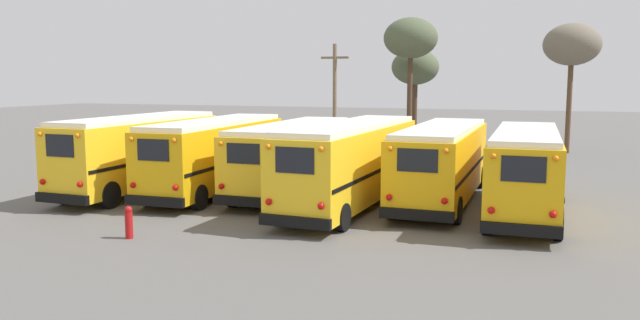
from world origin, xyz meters
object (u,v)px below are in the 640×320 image
utility_pole (335,98)px  fire_hydrant (129,222)px  school_bus_1 (216,153)px  school_bus_4 (442,161)px  school_bus_5 (525,169)px  school_bus_3 (352,161)px  school_bus_0 (139,151)px  bare_tree_2 (411,39)px  bare_tree_1 (572,46)px  school_bus_2 (293,155)px  bare_tree_0 (415,68)px

utility_pole → fire_hydrant: 21.77m
school_bus_1 → school_bus_4: 9.75m
school_bus_5 → utility_pole: 18.34m
school_bus_3 → utility_pole: 15.42m
school_bus_0 → fire_hydrant: (4.56, -7.03, -1.30)m
bare_tree_2 → utility_pole: bearing=-142.7°
utility_pole → bare_tree_1: bare_tree_1 is taller
utility_pole → school_bus_4: bearing=-55.1°
school_bus_2 → utility_pole: bearing=99.8°
school_bus_0 → school_bus_5: bearing=2.2°
school_bus_0 → school_bus_4: bearing=9.6°
school_bus_2 → school_bus_3: school_bus_3 is taller
school_bus_0 → bare_tree_0: (8.01, 21.68, 3.90)m
school_bus_3 → school_bus_1: bearing=172.7°
bare_tree_0 → bare_tree_2: size_ratio=0.79×
fire_hydrant → utility_pole: bearing=90.7°
school_bus_3 → bare_tree_0: (-1.67, 21.50, 3.95)m
school_bus_3 → bare_tree_1: bare_tree_1 is taller
fire_hydrant → school_bus_2: bearing=78.3°
school_bus_3 → bare_tree_2: bare_tree_2 is taller
school_bus_0 → school_bus_5: 16.14m
school_bus_4 → utility_pole: bearing=124.9°
school_bus_4 → bare_tree_0: size_ratio=1.48×
bare_tree_0 → bare_tree_2: bare_tree_2 is taller
school_bus_0 → bare_tree_1: (18.37, 21.84, 5.32)m
school_bus_1 → bare_tree_0: (4.78, 20.68, 3.98)m
school_bus_4 → bare_tree_0: 20.51m
school_bus_0 → utility_pole: size_ratio=1.35×
school_bus_1 → fire_hydrant: size_ratio=9.66×
school_bus_2 → school_bus_3: bearing=-30.1°
school_bus_5 → bare_tree_1: size_ratio=1.12×
school_bus_0 → school_bus_4: school_bus_0 is taller
school_bus_4 → school_bus_5: size_ratio=1.09×
bare_tree_1 → school_bus_1: bearing=-126.0°
school_bus_0 → school_bus_3: school_bus_0 is taller
bare_tree_1 → fire_hydrant: bearing=-115.5°
school_bus_0 → utility_pole: utility_pole is taller
school_bus_5 → school_bus_1: bearing=178.3°
utility_pole → bare_tree_2: size_ratio=0.80×
school_bus_5 → bare_tree_2: size_ratio=1.08×
school_bus_3 → school_bus_2: bearing=149.9°
school_bus_5 → fire_hydrant: (-11.57, -7.66, -1.19)m
utility_pole → bare_tree_0: size_ratio=1.01×
school_bus_4 → utility_pole: 15.16m
school_bus_0 → bare_tree_1: 29.03m
bare_tree_1 → bare_tree_2: bearing=-157.1°
bare_tree_2 → fire_hydrant: bearing=-98.9°
school_bus_3 → school_bus_0: bearing=-179.0°
bare_tree_2 → bare_tree_0: bearing=96.1°
school_bus_4 → bare_tree_2: size_ratio=1.18×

